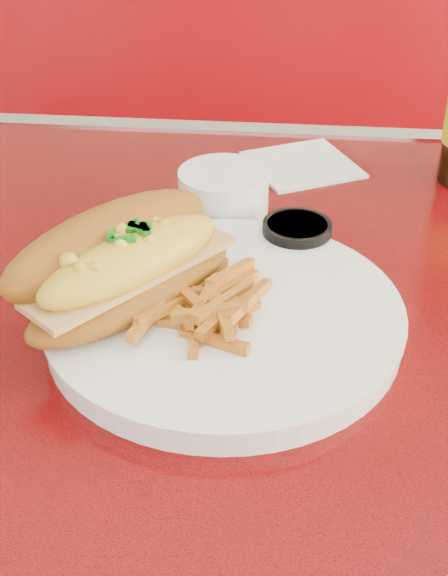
# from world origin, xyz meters

# --- Properties ---
(diner_table) EXTENTS (1.23, 0.83, 0.77)m
(diner_table) POSITION_xyz_m (0.00, 0.00, 0.61)
(diner_table) COLOR #BB0C0D
(diner_table) RESTS_ON ground
(booth_bench_far) EXTENTS (1.20, 0.51, 0.90)m
(booth_bench_far) POSITION_xyz_m (0.00, 0.81, 0.29)
(booth_bench_far) COLOR maroon
(booth_bench_far) RESTS_ON ground
(dinner_plate) EXTENTS (0.33, 0.33, 0.02)m
(dinner_plate) POSITION_xyz_m (-0.00, -0.01, 0.78)
(dinner_plate) COLOR white
(dinner_plate) RESTS_ON diner_table
(mac_hoagie) EXTENTS (0.20, 0.21, 0.09)m
(mac_hoagie) POSITION_xyz_m (-0.08, -0.01, 0.83)
(mac_hoagie) COLOR #925817
(mac_hoagie) RESTS_ON dinner_plate
(fries_pile) EXTENTS (0.12, 0.12, 0.03)m
(fries_pile) POSITION_xyz_m (-0.02, -0.02, 0.80)
(fries_pile) COLOR orange
(fries_pile) RESTS_ON dinner_plate
(fork) EXTENTS (0.09, 0.13, 0.00)m
(fork) POSITION_xyz_m (-0.02, -0.02, 0.79)
(fork) COLOR silver
(fork) RESTS_ON dinner_plate
(gravy_ramekin) EXTENTS (0.10, 0.10, 0.05)m
(gravy_ramekin) POSITION_xyz_m (-0.02, 0.17, 0.80)
(gravy_ramekin) COLOR white
(gravy_ramekin) RESTS_ON diner_table
(sauce_cup_right) EXTENTS (0.08, 0.08, 0.03)m
(sauce_cup_right) POSITION_xyz_m (0.05, 0.11, 0.79)
(sauce_cup_right) COLOR black
(sauce_cup_right) RESTS_ON diner_table
(paper_napkin) EXTENTS (0.15, 0.15, 0.00)m
(paper_napkin) POSITION_xyz_m (0.05, 0.30, 0.77)
(paper_napkin) COLOR white
(paper_napkin) RESTS_ON diner_table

